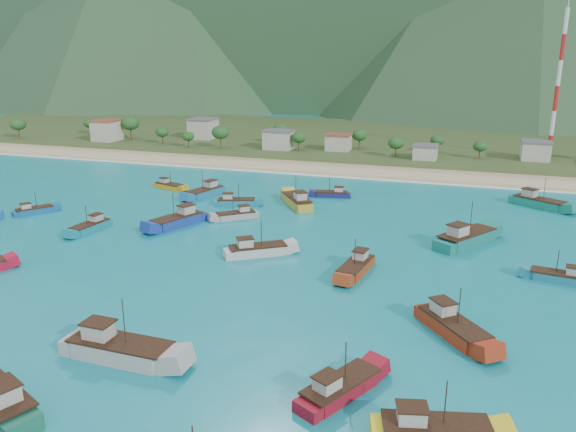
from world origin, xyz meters
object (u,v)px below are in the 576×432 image
(boat_0, at_px, (433,432))
(boat_25, at_px, (169,186))
(boat_10, at_px, (452,328))
(boat_11, at_px, (205,193))
(boat_29, at_px, (34,211))
(boat_14, at_px, (178,221))
(boat_6, at_px, (257,251))
(boat_2, at_px, (332,195))
(boat_15, at_px, (237,216))
(boat_28, at_px, (466,239))
(boat_12, at_px, (90,227))
(boat_19, at_px, (356,268))
(boat_1, at_px, (119,350))
(boat_27, at_px, (538,203))
(boat_18, at_px, (236,202))
(boat_22, at_px, (297,202))
(boat_23, at_px, (340,390))
(boat_21, at_px, (561,278))
(radio_tower, at_px, (558,86))

(boat_0, height_order, boat_25, boat_0)
(boat_10, relative_size, boat_11, 0.94)
(boat_29, bearing_deg, boat_14, 38.20)
(boat_6, height_order, boat_11, boat_11)
(boat_2, height_order, boat_29, boat_2)
(boat_15, bearing_deg, boat_28, -133.06)
(boat_2, xyz_separation_m, boat_12, (-38.50, -40.72, 0.11))
(boat_12, height_order, boat_19, boat_19)
(boat_1, bearing_deg, boat_15, -169.08)
(boat_1, height_order, boat_19, boat_1)
(boat_12, height_order, boat_27, boat_27)
(boat_18, distance_m, boat_27, 68.31)
(boat_28, bearing_deg, boat_27, 98.43)
(boat_25, bearing_deg, boat_22, 97.43)
(boat_12, relative_size, boat_23, 0.92)
(boat_1, height_order, boat_18, boat_1)
(boat_0, relative_size, boat_12, 1.15)
(boat_18, bearing_deg, boat_0, 17.14)
(boat_1, height_order, boat_11, boat_1)
(boat_10, distance_m, boat_14, 62.06)
(boat_0, xyz_separation_m, boat_18, (-48.98, 68.87, -0.16))
(boat_14, height_order, boat_18, boat_14)
(boat_23, height_order, boat_25, boat_23)
(boat_1, distance_m, boat_6, 36.56)
(boat_1, relative_size, boat_15, 1.57)
(boat_19, distance_m, boat_29, 74.09)
(boat_25, bearing_deg, boat_10, 68.00)
(boat_21, xyz_separation_m, boat_23, (-25.12, -39.40, 0.14))
(boat_28, relative_size, boat_29, 1.70)
(boat_1, bearing_deg, boat_22, -178.36)
(boat_21, bearing_deg, boat_10, 154.83)
(boat_15, relative_size, boat_29, 1.05)
(boat_14, bearing_deg, boat_27, -130.49)
(boat_6, bearing_deg, boat_12, -129.21)
(boat_12, relative_size, boat_25, 1.07)
(boat_2, distance_m, boat_14, 40.22)
(boat_19, height_order, boat_23, boat_19)
(boat_11, xyz_separation_m, boat_12, (-9.10, -31.88, -0.21))
(boat_2, bearing_deg, boat_23, -176.29)
(boat_12, xyz_separation_m, boat_15, (23.87, 16.53, -0.06))
(boat_14, relative_size, boat_23, 1.21)
(boat_14, bearing_deg, boat_2, -105.12)
(boat_14, xyz_separation_m, boat_19, (39.07, -13.57, -0.20))
(radio_tower, height_order, boat_21, radio_tower)
(boat_19, bearing_deg, boat_23, 106.65)
(boat_27, bearing_deg, boat_1, 1.72)
(boat_25, distance_m, boat_29, 33.62)
(boat_6, bearing_deg, boat_22, 150.56)
(boat_0, distance_m, boat_25, 106.19)
(boat_10, relative_size, boat_21, 1.20)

